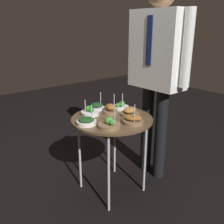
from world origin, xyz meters
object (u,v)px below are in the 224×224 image
bowl_roast_mid_right (130,112)px  bowl_broccoli_far_rim (121,106)px  bowl_broccoli_center (109,124)px  bowl_roast_front_center (110,109)px  bowl_spinach_back_left (86,121)px  waiter_figure (158,60)px  bowl_broccoli_mid_left (90,112)px  serving_cart (112,123)px  bowl_roast_front_left (133,120)px  bowl_spinach_front_right (97,106)px

bowl_roast_mid_right → bowl_broccoli_far_rim: (-0.17, 0.05, -0.00)m
bowl_broccoli_center → bowl_roast_front_center: (-0.24, 0.20, 0.01)m
bowl_broccoli_far_rim → bowl_roast_mid_right: bearing=-16.8°
bowl_spinach_back_left → bowl_roast_mid_right: bearing=81.4°
bowl_roast_mid_right → waiter_figure: 0.52m
bowl_broccoli_mid_left → serving_cart: bearing=29.2°
bowl_broccoli_center → bowl_broccoli_far_rim: bearing=127.4°
bowl_roast_front_left → bowl_roast_front_center: bearing=177.0°
bowl_roast_front_center → waiter_figure: 0.60m
bowl_spinach_front_right → waiter_figure: waiter_figure is taller
serving_cart → bowl_broccoli_far_rim: size_ratio=4.45×
bowl_broccoli_mid_left → bowl_roast_front_left: size_ratio=0.92×
bowl_broccoli_center → bowl_roast_front_left: size_ratio=1.02×
serving_cart → bowl_roast_mid_right: size_ratio=4.19×
bowl_spinach_front_right → waiter_figure: (0.30, 0.45, 0.41)m
bowl_roast_mid_right → bowl_broccoli_far_rim: 0.18m
bowl_roast_front_center → bowl_spinach_back_left: bowl_roast_front_center is taller
bowl_broccoli_far_rim → waiter_figure: bearing=58.3°
serving_cart → bowl_broccoli_mid_left: 0.21m
bowl_spinach_back_left → bowl_broccoli_center: bearing=30.6°
bowl_roast_front_center → waiter_figure: bearing=72.9°
bowl_spinach_front_right → waiter_figure: size_ratio=0.09×
bowl_spinach_back_left → serving_cart: bearing=86.5°
bowl_spinach_back_left → bowl_spinach_front_right: (-0.24, 0.28, 0.00)m
bowl_roast_front_left → bowl_spinach_front_right: (-0.46, -0.01, -0.00)m
bowl_broccoli_center → bowl_spinach_back_left: size_ratio=1.09×
serving_cart → bowl_broccoli_far_rim: bearing=121.3°
bowl_broccoli_center → bowl_broccoli_far_rim: bowl_broccoli_far_rim is taller
bowl_roast_mid_right → bowl_broccoli_far_rim: bowl_broccoli_far_rim is taller
bowl_broccoli_mid_left → bowl_roast_front_center: 0.18m
bowl_roast_mid_right → bowl_spinach_front_right: size_ratio=1.06×
serving_cart → bowl_spinach_back_left: bearing=-93.5°
bowl_roast_front_center → bowl_roast_mid_right: bearing=36.4°
bowl_broccoli_mid_left → bowl_roast_front_left: bearing=20.5°
bowl_broccoli_far_rim → bowl_spinach_front_right: (-0.13, -0.17, 0.00)m
bowl_roast_front_center → bowl_roast_front_left: bowl_roast_front_center is taller
bowl_roast_front_center → bowl_spinach_back_left: bearing=-75.7°
bowl_spinach_front_right → waiter_figure: bearing=56.4°
waiter_figure → bowl_broccoli_mid_left: bearing=-110.1°
serving_cart → bowl_broccoli_far_rim: 0.26m
bowl_roast_front_center → waiter_figure: (0.13, 0.43, 0.40)m
bowl_broccoli_mid_left → bowl_spinach_back_left: size_ratio=0.99×
serving_cart → bowl_broccoli_mid_left: bowl_broccoli_mid_left is taller
serving_cart → bowl_broccoli_far_rim: bowl_broccoli_far_rim is taller
bowl_roast_front_center → bowl_spinach_back_left: size_ratio=1.13×
bowl_broccoli_mid_left → bowl_roast_mid_right: 0.34m
bowl_roast_front_center → bowl_broccoli_far_rim: bowl_roast_front_center is taller
bowl_roast_front_center → bowl_roast_front_left: size_ratio=1.05×
bowl_roast_front_center → bowl_spinach_front_right: size_ratio=1.14×
bowl_roast_mid_right → bowl_roast_front_center: (-0.14, -0.10, 0.01)m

